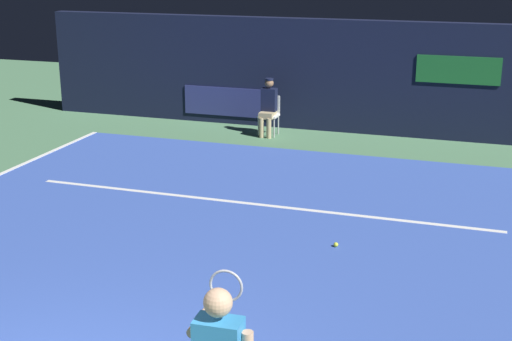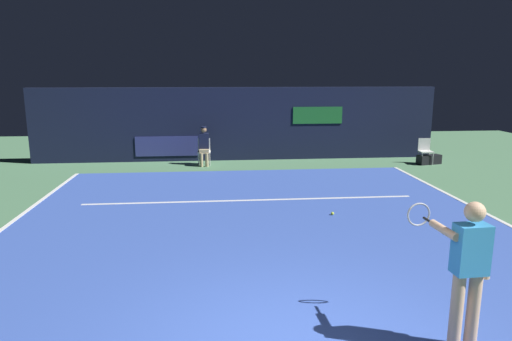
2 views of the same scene
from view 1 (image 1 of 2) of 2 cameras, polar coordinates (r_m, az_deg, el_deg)
The scene contains 6 objects.
ground_plane at distance 10.44m, azimuth -3.54°, elevation -6.12°, with size 29.75×29.75×0.00m, color #4C7A56.
court_surface at distance 10.44m, azimuth -3.54°, elevation -6.09°, with size 10.36×10.99×0.01m, color #3856B2.
line_service at distance 12.12m, azimuth -0.16°, elevation -2.67°, with size 8.08×0.10×0.01m, color white.
back_wall at distance 17.03m, azimuth 5.86°, elevation 7.46°, with size 14.43×0.33×2.60m.
line_judge_on_chair at distance 16.54m, azimuth 0.99°, elevation 5.10°, with size 0.44×0.53×1.32m.
tennis_ball at distance 10.47m, azimuth 6.34°, elevation -5.85°, with size 0.07×0.07×0.07m, color #CCE033.
Camera 1 is at (3.63, -4.40, 4.09)m, focal length 50.58 mm.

